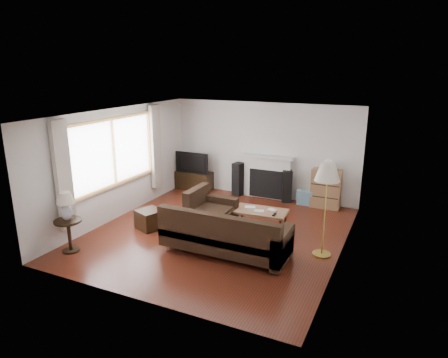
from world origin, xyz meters
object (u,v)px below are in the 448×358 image
at_px(bookshelf, 326,189).
at_px(sectional_sofa, 225,233).
at_px(side_table, 69,236).
at_px(coffee_table, 260,220).
at_px(floor_lamp, 325,210).
at_px(tv_stand, 194,180).

relative_size(bookshelf, sectional_sofa, 0.38).
relative_size(bookshelf, side_table, 1.54).
xyz_separation_m(coffee_table, floor_lamp, (1.46, -0.65, 0.66)).
bearing_deg(floor_lamp, bookshelf, 100.34).
relative_size(sectional_sofa, side_table, 4.09).
bearing_deg(tv_stand, bookshelf, 0.60).
distance_m(coffee_table, floor_lamp, 1.72).
distance_m(coffee_table, side_table, 3.82).
bearing_deg(floor_lamp, tv_stand, 148.07).
height_order(bookshelf, coffee_table, bookshelf).
xyz_separation_m(sectional_sofa, coffee_table, (0.20, 1.34, -0.19)).
bearing_deg(floor_lamp, sectional_sofa, -157.27).
bearing_deg(coffee_table, tv_stand, 141.00).
xyz_separation_m(bookshelf, floor_lamp, (0.48, -2.63, 0.40)).
bearing_deg(coffee_table, floor_lamp, -27.13).
bearing_deg(side_table, tv_stand, 87.59).
height_order(coffee_table, floor_lamp, floor_lamp).
bearing_deg(bookshelf, coffee_table, -116.22).
relative_size(coffee_table, side_table, 1.80).
height_order(tv_stand, bookshelf, bookshelf).
height_order(tv_stand, floor_lamp, floor_lamp).
height_order(bookshelf, floor_lamp, floor_lamp).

